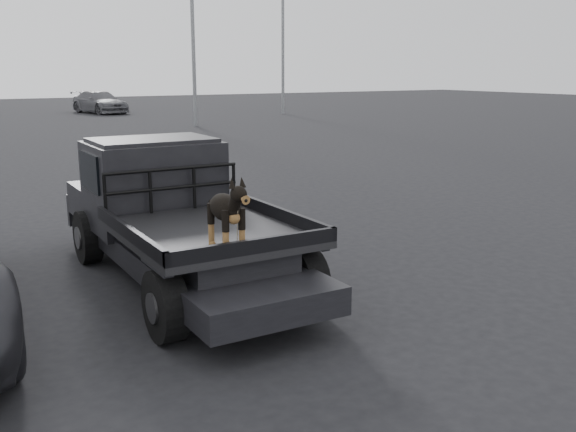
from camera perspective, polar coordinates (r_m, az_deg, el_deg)
ground at (r=7.24m, az=-0.26°, el=-9.22°), size 120.00×120.00×0.00m
flatbed_ute at (r=8.46m, az=-9.53°, el=-2.81°), size 2.00×5.40×0.92m
ute_cab at (r=9.15m, az=-11.90°, el=4.05°), size 1.72×1.30×0.88m
headache_rack at (r=8.48m, az=-10.21°, el=2.30°), size 1.80×0.08×0.55m
dog at (r=6.57m, az=-5.54°, el=0.22°), size 0.32×0.60×0.74m
distant_car_b at (r=42.67m, az=-16.39°, el=9.68°), size 2.96×5.08×1.38m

